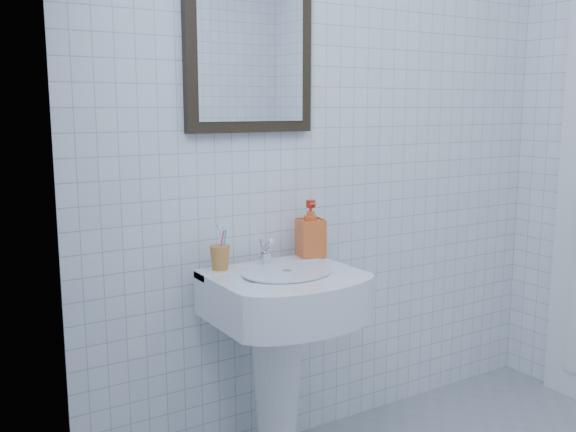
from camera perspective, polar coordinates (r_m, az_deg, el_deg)
wall_back at (r=2.57m, az=4.63°, el=7.85°), size 2.20×0.02×2.50m
wall_left at (r=0.97m, az=-5.23°, el=4.85°), size 0.02×2.40×2.50m
washbasin at (r=2.31m, az=-0.75°, el=-10.82°), size 0.51×0.37×0.78m
faucet at (r=2.30m, az=-1.97°, el=-3.35°), size 0.04×0.09×0.10m
toothbrush_cup at (r=2.24m, az=-6.07°, el=-3.71°), size 0.09×0.09×0.08m
soap_dispenser at (r=2.42m, az=2.02°, el=-1.13°), size 0.11×0.12×0.21m
wall_mirror at (r=2.34m, az=-3.41°, el=15.04°), size 0.50×0.04×0.62m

